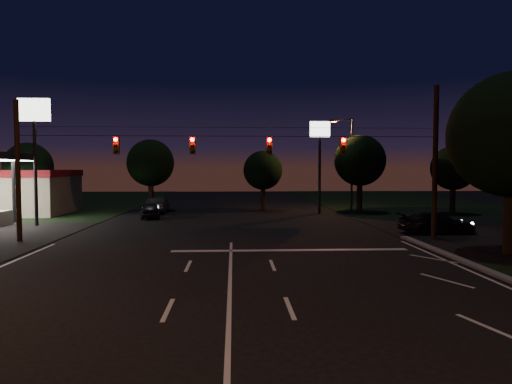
{
  "coord_description": "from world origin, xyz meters",
  "views": [
    {
      "loc": [
        0.14,
        -11.3,
        4.16
      ],
      "look_at": [
        1.23,
        10.85,
        3.0
      ],
      "focal_mm": 32.0,
      "sensor_mm": 36.0,
      "label": 1
    }
  ],
  "objects": [
    {
      "name": "ground",
      "position": [
        0.0,
        0.0,
        0.0
      ],
      "size": [
        140.0,
        140.0,
        0.0
      ],
      "primitive_type": "plane",
      "color": "black",
      "rests_on": "ground"
    },
    {
      "name": "stop_bar",
      "position": [
        3.0,
        11.5,
        0.01
      ],
      "size": [
        12.0,
        0.5,
        0.01
      ],
      "primitive_type": "cube",
      "color": "silver",
      "rests_on": "ground"
    },
    {
      "name": "utility_pole_right",
      "position": [
        12.0,
        15.0,
        0.0
      ],
      "size": [
        0.3,
        0.3,
        9.0
      ],
      "primitive_type": "cylinder",
      "color": "black",
      "rests_on": "ground"
    },
    {
      "name": "utility_pole_left",
      "position": [
        -12.0,
        15.0,
        0.0
      ],
      "size": [
        0.28,
        0.28,
        8.0
      ],
      "primitive_type": "cylinder",
      "color": "black",
      "rests_on": "ground"
    },
    {
      "name": "signal_span",
      "position": [
        -0.0,
        14.96,
        5.5
      ],
      "size": [
        24.0,
        0.4,
        1.56
      ],
      "color": "black",
      "rests_on": "ground"
    },
    {
      "name": "pole_sign_left_near",
      "position": [
        -14.0,
        22.0,
        6.98
      ],
      "size": [
        2.2,
        0.3,
        9.1
      ],
      "color": "black",
      "rests_on": "ground"
    },
    {
      "name": "pole_sign_right",
      "position": [
        8.0,
        30.0,
        6.24
      ],
      "size": [
        1.8,
        0.3,
        8.4
      ],
      "color": "black",
      "rests_on": "ground"
    },
    {
      "name": "street_light_right_far",
      "position": [
        11.24,
        32.0,
        5.24
      ],
      "size": [
        2.2,
        0.35,
        9.0
      ],
      "color": "black",
      "rests_on": "ground"
    },
    {
      "name": "tree_right_near",
      "position": [
        13.53,
        10.17,
        5.68
      ],
      "size": [
        6.0,
        6.0,
        8.76
      ],
      "color": "black",
      "rests_on": "ground"
    },
    {
      "name": "tree_far_a",
      "position": [
        -17.98,
        30.12,
        4.26
      ],
      "size": [
        4.2,
        4.2,
        6.42
      ],
      "color": "black",
      "rests_on": "ground"
    },
    {
      "name": "tree_far_b",
      "position": [
        -7.98,
        34.13,
        4.61
      ],
      "size": [
        4.6,
        4.6,
        6.98
      ],
      "color": "black",
      "rests_on": "ground"
    },
    {
      "name": "tree_far_c",
      "position": [
        3.02,
        33.1,
        3.9
      ],
      "size": [
        3.8,
        3.8,
        5.86
      ],
      "color": "black",
      "rests_on": "ground"
    },
    {
      "name": "tree_far_d",
      "position": [
        12.02,
        31.13,
        4.83
      ],
      "size": [
        4.8,
        4.8,
        7.3
      ],
      "color": "black",
      "rests_on": "ground"
    },
    {
      "name": "tree_far_e",
      "position": [
        20.02,
        29.11,
        4.11
      ],
      "size": [
        4.0,
        4.0,
        6.18
      ],
      "color": "black",
      "rests_on": "ground"
    },
    {
      "name": "car_oncoming_a",
      "position": [
        -6.78,
        26.85,
        0.66
      ],
      "size": [
        2.16,
        4.08,
        1.32
      ],
      "primitive_type": "imported",
      "rotation": [
        0.0,
        0.0,
        3.3
      ],
      "color": "black",
      "rests_on": "ground"
    },
    {
      "name": "car_oncoming_b",
      "position": [
        -6.87,
        31.14,
        0.74
      ],
      "size": [
        1.71,
        4.56,
        1.49
      ],
      "primitive_type": "imported",
      "rotation": [
        0.0,
        0.0,
        3.17
      ],
      "color": "black",
      "rests_on": "ground"
    },
    {
      "name": "car_cross",
      "position": [
        13.01,
        16.82,
        0.69
      ],
      "size": [
        4.84,
        2.12,
        1.38
      ],
      "primitive_type": "imported",
      "rotation": [
        0.0,
        0.0,
        1.61
      ],
      "color": "black",
      "rests_on": "ground"
    }
  ]
}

